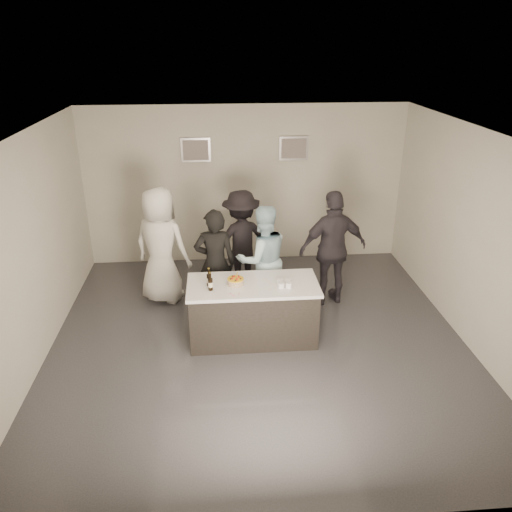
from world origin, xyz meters
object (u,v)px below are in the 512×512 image
bar_counter (253,311)px  person_guest_right (333,248)px  beer_bottle_b (210,282)px  person_main_black (215,263)px  beer_bottle_a (209,277)px  person_main_blue (263,259)px  person_guest_back (241,240)px  person_guest_left (161,246)px  cake (236,282)px

bar_counter → person_guest_right: person_guest_right is taller
beer_bottle_b → person_main_black: size_ratio=0.15×
beer_bottle_a → person_main_blue: (0.83, 0.86, -0.14)m
person_guest_right → person_guest_back: (-1.45, 0.66, -0.08)m
person_main_blue → person_guest_left: (-1.62, 0.46, 0.09)m
person_main_black → person_guest_back: size_ratio=1.00×
person_main_blue → person_guest_back: person_main_blue is taller
beer_bottle_a → beer_bottle_b: size_ratio=1.00×
bar_counter → cake: (-0.24, 0.00, 0.49)m
person_main_black → person_guest_left: person_guest_left is taller
person_main_black → person_guest_back: (0.45, 0.90, 0.00)m
bar_counter → person_guest_back: person_guest_back is taller
beer_bottle_b → person_guest_right: 2.28m
cake → beer_bottle_b: size_ratio=0.90×
person_guest_right → person_guest_left: bearing=-15.9°
person_main_black → person_guest_back: 1.01m
beer_bottle_a → bar_counter: bearing=0.4°
bar_counter → beer_bottle_a: (-0.61, -0.00, 0.58)m
cake → person_main_blue: person_main_blue is taller
beer_bottle_a → person_guest_right: bearing=27.1°
person_main_black → person_guest_right: size_ratio=0.92×
bar_counter → person_main_black: size_ratio=1.06×
cake → beer_bottle_a: 0.38m
bar_counter → person_guest_back: bearing=92.4°
cake → person_guest_right: (1.62, 1.01, 0.02)m
beer_bottle_a → person_guest_right: person_guest_right is taller
bar_counter → person_guest_left: (-1.40, 1.31, 0.53)m
beer_bottle_b → person_guest_back: person_guest_back is taller
beer_bottle_b → person_guest_right: person_guest_right is taller
cake → person_main_blue: size_ratio=0.13×
beer_bottle_a → person_guest_back: bearing=72.0°
beer_bottle_a → person_main_blue: size_ratio=0.15×
bar_counter → person_main_blue: size_ratio=1.05×
person_main_blue → person_guest_right: size_ratio=0.92×
person_main_black → person_main_blue: (0.75, 0.08, 0.01)m
bar_counter → person_guest_back: size_ratio=1.05×
bar_counter → beer_bottle_b: (-0.59, -0.14, 0.58)m
person_main_black → person_guest_left: bearing=-31.2°
beer_bottle_b → person_main_blue: person_main_blue is taller
person_main_black → person_guest_left: (-0.87, 0.54, 0.10)m
person_guest_back → person_main_blue: bearing=95.9°
bar_counter → cake: cake is taller
person_guest_back → person_main_black: bearing=49.5°
bar_counter → beer_bottle_a: 0.84m
beer_bottle_a → person_main_blue: bearing=45.8°
beer_bottle_a → person_main_black: 0.79m
beer_bottle_b → person_main_blue: size_ratio=0.15×
person_guest_left → person_guest_back: bearing=-140.2°
cake → beer_bottle_b: beer_bottle_b is taller
beer_bottle_b → person_guest_left: bearing=119.0°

